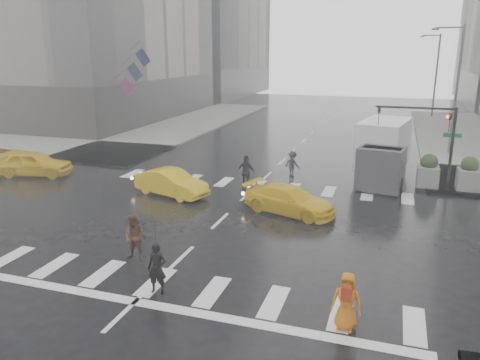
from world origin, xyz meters
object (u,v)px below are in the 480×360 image
(traffic_signal_pole, at_px, (433,131))
(taxi_front, at_px, (34,163))
(pedestrian_orange, at_px, (347,301))
(taxi_mid, at_px, (171,183))
(box_truck, at_px, (383,150))
(pedestrian_brown, at_px, (135,237))

(traffic_signal_pole, relative_size, taxi_front, 1.02)
(traffic_signal_pole, height_order, taxi_front, traffic_signal_pole)
(pedestrian_orange, xyz_separation_m, taxi_mid, (-9.92, 9.51, -0.16))
(traffic_signal_pole, bearing_deg, taxi_front, -169.26)
(traffic_signal_pole, distance_m, taxi_mid, 14.01)
(pedestrian_orange, relative_size, taxi_front, 0.37)
(traffic_signal_pole, relative_size, box_truck, 0.71)
(traffic_signal_pole, height_order, pedestrian_brown, traffic_signal_pole)
(pedestrian_brown, xyz_separation_m, taxi_mid, (-2.25, 7.45, -0.19))
(taxi_front, distance_m, taxi_mid, 9.67)
(traffic_signal_pole, xyz_separation_m, pedestrian_brown, (-10.49, -12.69, -2.35))
(pedestrian_brown, bearing_deg, traffic_signal_pole, 48.37)
(taxi_front, height_order, box_truck, box_truck)
(pedestrian_orange, distance_m, taxi_mid, 13.74)
(taxi_front, bearing_deg, pedestrian_orange, -132.59)
(traffic_signal_pole, distance_m, taxi_front, 22.89)
(pedestrian_orange, relative_size, taxi_mid, 0.40)
(taxi_front, bearing_deg, box_truck, -88.93)
(taxi_front, xyz_separation_m, taxi_mid, (9.62, -1.00, -0.08))
(pedestrian_orange, relative_size, box_truck, 0.26)
(taxi_mid, bearing_deg, pedestrian_orange, -117.12)
(pedestrian_brown, height_order, taxi_mid, pedestrian_brown)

